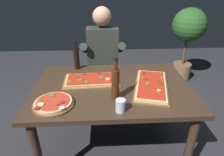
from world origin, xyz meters
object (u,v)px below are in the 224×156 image
object	(u,v)px
dining_table	(112,94)
diner_chair	(103,71)
wine_bottle_dark	(77,58)
oil_bottle_amber	(116,83)
seated_diner	(103,57)
pizza_rectangular_front	(92,80)
pizza_rectangular_left	(151,86)
potted_plant_corner	(188,33)
tumbler_near_camera	(121,106)
pizza_round_far	(53,103)

from	to	relation	value
dining_table	diner_chair	size ratio (longest dim) A/B	1.61
wine_bottle_dark	diner_chair	xyz separation A→B (m)	(0.28, 0.47, -0.37)
oil_bottle_amber	seated_diner	bearing A→B (deg)	95.33
wine_bottle_dark	pizza_rectangular_front	bearing A→B (deg)	-62.52
wine_bottle_dark	seated_diner	world-z (taller)	seated_diner
pizza_rectangular_left	potted_plant_corner	size ratio (longest dim) A/B	0.52
dining_table	tumbler_near_camera	world-z (taller)	tumbler_near_camera
dining_table	pizza_round_far	bearing A→B (deg)	-148.26
diner_chair	seated_diner	xyz separation A→B (m)	(0.00, -0.12, 0.26)
tumbler_near_camera	potted_plant_corner	size ratio (longest dim) A/B	0.08
pizza_rectangular_left	tumbler_near_camera	bearing A→B (deg)	-132.76
wine_bottle_dark	potted_plant_corner	bearing A→B (deg)	33.97
dining_table	pizza_rectangular_left	xyz separation A→B (m)	(0.34, -0.06, 0.12)
pizza_round_far	potted_plant_corner	size ratio (longest dim) A/B	0.25
pizza_round_far	oil_bottle_amber	xyz separation A→B (m)	(0.48, 0.07, 0.12)
pizza_rectangular_front	diner_chair	distance (m)	0.84
oil_bottle_amber	potted_plant_corner	xyz separation A→B (m)	(1.30, 1.73, -0.05)
dining_table	seated_diner	xyz separation A→B (m)	(-0.08, 0.74, 0.10)
seated_diner	potted_plant_corner	bearing A→B (deg)	29.25
pizza_rectangular_left	potted_plant_corner	xyz separation A→B (m)	(0.97, 1.57, 0.07)
oil_bottle_amber	pizza_round_far	bearing A→B (deg)	-171.83
diner_chair	oil_bottle_amber	bearing A→B (deg)	-85.26
oil_bottle_amber	potted_plant_corner	distance (m)	2.17
pizza_rectangular_front	tumbler_near_camera	world-z (taller)	tumbler_near_camera
diner_chair	potted_plant_corner	bearing A→B (deg)	25.35
pizza_rectangular_front	potted_plant_corner	world-z (taller)	potted_plant_corner
pizza_round_far	wine_bottle_dark	bearing A→B (deg)	80.81
pizza_rectangular_left	diner_chair	size ratio (longest dim) A/B	0.73
diner_chair	pizza_round_far	bearing A→B (deg)	-108.73
pizza_rectangular_left	pizza_round_far	xyz separation A→B (m)	(-0.81, -0.23, 0.00)
pizza_rectangular_front	oil_bottle_amber	size ratio (longest dim) A/B	1.50
pizza_rectangular_left	wine_bottle_dark	world-z (taller)	wine_bottle_dark
tumbler_near_camera	seated_diner	bearing A→B (deg)	95.82
wine_bottle_dark	tumbler_near_camera	world-z (taller)	wine_bottle_dark
oil_bottle_amber	pizza_rectangular_front	bearing A→B (deg)	124.67
pizza_rectangular_front	pizza_round_far	distance (m)	0.45
potted_plant_corner	dining_table	bearing A→B (deg)	-130.93
pizza_rectangular_left	potted_plant_corner	world-z (taller)	potted_plant_corner
pizza_rectangular_left	seated_diner	distance (m)	0.90
dining_table	potted_plant_corner	distance (m)	2.01
dining_table	diner_chair	world-z (taller)	diner_chair
pizza_rectangular_left	oil_bottle_amber	world-z (taller)	oil_bottle_amber
dining_table	seated_diner	distance (m)	0.75
pizza_rectangular_front	seated_diner	distance (m)	0.67
potted_plant_corner	pizza_rectangular_left	bearing A→B (deg)	-121.73
tumbler_near_camera	seated_diner	size ratio (longest dim) A/B	0.07
pizza_round_far	potted_plant_corner	bearing A→B (deg)	45.38
seated_diner	potted_plant_corner	xyz separation A→B (m)	(1.39, 0.78, 0.08)
pizza_rectangular_left	potted_plant_corner	bearing A→B (deg)	58.27
potted_plant_corner	oil_bottle_amber	bearing A→B (deg)	-126.89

